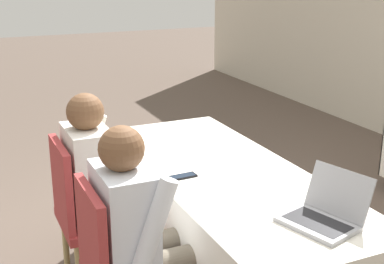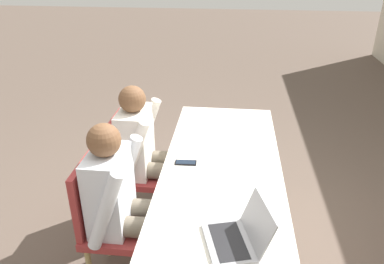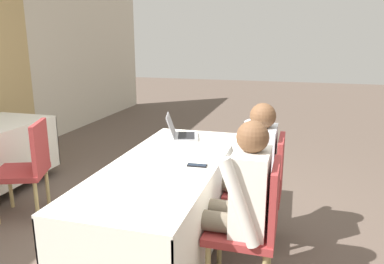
{
  "view_description": "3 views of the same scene",
  "coord_description": "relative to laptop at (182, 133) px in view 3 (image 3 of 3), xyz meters",
  "views": [
    {
      "loc": [
        2.38,
        -1.28,
        1.81
      ],
      "look_at": [
        0.0,
        -0.2,
        0.98
      ],
      "focal_mm": 50.0,
      "sensor_mm": 36.0,
      "label": 1
    },
    {
      "loc": [
        2.15,
        0.03,
        2.06
      ],
      "look_at": [
        0.0,
        -0.2,
        0.98
      ],
      "focal_mm": 35.0,
      "sensor_mm": 36.0,
      "label": 2
    },
    {
      "loc": [
        -2.52,
        -0.92,
        1.65
      ],
      "look_at": [
        0.0,
        -0.2,
        0.98
      ],
      "focal_mm": 35.0,
      "sensor_mm": 36.0,
      "label": 3
    }
  ],
  "objects": [
    {
      "name": "ground_plane",
      "position": [
        -0.71,
        -0.1,
        -0.77
      ],
      "size": [
        24.0,
        24.0,
        0.0
      ],
      "primitive_type": "plane",
      "color": "brown"
    },
    {
      "name": "curtain_panel",
      "position": [
        1.03,
        2.82,
        0.56
      ],
      "size": [
        0.87,
        0.04,
        2.65
      ],
      "color": "tan",
      "rests_on": "ground_plane"
    },
    {
      "name": "conference_table_near",
      "position": [
        -0.71,
        -0.1,
        -0.21
      ],
      "size": [
        2.02,
        0.79,
        0.73
      ],
      "color": "white",
      "rests_on": "ground_plane"
    },
    {
      "name": "laptop",
      "position": [
        0.0,
        0.0,
        0.0
      ],
      "size": [
        0.38,
        0.36,
        0.22
      ],
      "rotation": [
        0.0,
        0.0,
        0.28
      ],
      "color": "#99999E",
      "rests_on": "conference_table_near"
    },
    {
      "name": "cell_phone",
      "position": [
        -0.73,
        -0.35,
        -0.04
      ],
      "size": [
        0.07,
        0.15,
        0.01
      ],
      "rotation": [
        0.0,
        0.0,
        0.05
      ],
      "color": "black",
      "rests_on": "conference_table_near"
    },
    {
      "name": "paper_beside_laptop",
      "position": [
        -0.75,
        -0.0,
        -0.04
      ],
      "size": [
        0.27,
        0.34,
        0.0
      ],
      "rotation": [
        0.0,
        0.0,
        0.24
      ],
      "color": "white",
      "rests_on": "conference_table_near"
    },
    {
      "name": "paper_centre_table",
      "position": [
        -1.37,
        -0.03,
        -0.04
      ],
      "size": [
        0.31,
        0.36,
        0.0
      ],
      "rotation": [
        0.0,
        0.0,
        0.41
      ],
      "color": "white",
      "rests_on": "conference_table_near"
    },
    {
      "name": "chair_near_left",
      "position": [
        -1.03,
        -0.8,
        -0.28
      ],
      "size": [
        0.44,
        0.44,
        0.9
      ],
      "rotation": [
        0.0,
        0.0,
        3.14
      ],
      "color": "tan",
      "rests_on": "ground_plane"
    },
    {
      "name": "chair_near_right",
      "position": [
        -0.39,
        -0.8,
        -0.28
      ],
      "size": [
        0.44,
        0.44,
        0.9
      ],
      "rotation": [
        0.0,
        0.0,
        3.14
      ],
      "color": "tan",
      "rests_on": "ground_plane"
    },
    {
      "name": "chair_far_spare",
      "position": [
        -0.5,
        1.34,
        -0.28
      ],
      "size": [
        0.57,
        0.57,
        0.9
      ],
      "rotation": [
        0.0,
        0.0,
        3.52
      ],
      "color": "tan",
      "rests_on": "ground_plane"
    },
    {
      "name": "person_checkered_shirt",
      "position": [
        -1.03,
        -0.7,
        -0.12
      ],
      "size": [
        0.5,
        0.52,
        1.16
      ],
      "rotation": [
        0.0,
        0.0,
        3.14
      ],
      "color": "#665B4C",
      "rests_on": "ground_plane"
    },
    {
      "name": "person_white_shirt",
      "position": [
        -0.39,
        -0.7,
        -0.12
      ],
      "size": [
        0.5,
        0.52,
        1.16
      ],
      "rotation": [
        0.0,
        0.0,
        3.14
      ],
      "color": "#665B4C",
      "rests_on": "ground_plane"
    }
  ]
}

